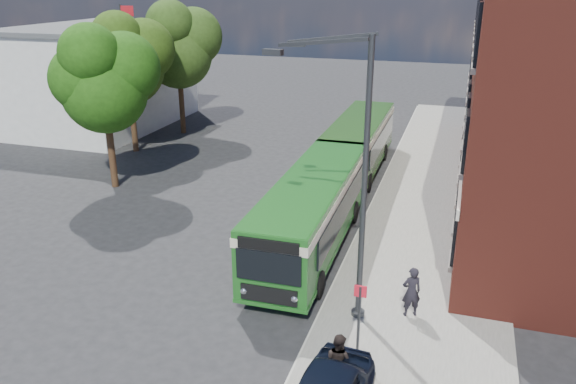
% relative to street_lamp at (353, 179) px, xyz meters
% --- Properties ---
extents(ground, '(120.00, 120.00, 0.00)m').
position_rel_street_lamp_xyz_m(ground, '(-4.84, 2.00, -4.79)').
color(ground, '#252528').
rests_on(ground, ground).
extents(pavement, '(6.00, 48.00, 0.15)m').
position_rel_street_lamp_xyz_m(pavement, '(2.16, 10.00, -4.72)').
color(pavement, gray).
rests_on(pavement, ground).
extents(kerb_line, '(0.12, 48.00, 0.01)m').
position_rel_street_lamp_xyz_m(kerb_line, '(-0.89, 10.00, -4.79)').
color(kerb_line, beige).
rests_on(kerb_line, ground).
extents(white_building, '(9.40, 13.40, 7.30)m').
position_rel_street_lamp_xyz_m(white_building, '(-22.84, 20.00, -1.13)').
color(white_building, silver).
rests_on(white_building, ground).
extents(flagpole, '(0.95, 0.10, 9.00)m').
position_rel_street_lamp_xyz_m(flagpole, '(-17.29, 15.00, 0.15)').
color(flagpole, '#353739').
rests_on(flagpole, ground).
extents(street_lamp, '(2.96, 2.38, 9.00)m').
position_rel_street_lamp_xyz_m(street_lamp, '(0.00, 0.00, 0.00)').
color(street_lamp, '#353739').
rests_on(street_lamp, ground).
extents(bus_stop_sign, '(0.35, 0.08, 2.52)m').
position_rel_street_lamp_xyz_m(bus_stop_sign, '(0.76, -2.20, -3.28)').
color(bus_stop_sign, '#353739').
rests_on(bus_stop_sign, ground).
extents(bus_front, '(2.78, 11.56, 3.02)m').
position_rel_street_lamp_xyz_m(bus_front, '(-2.44, 4.72, -2.96)').
color(bus_front, '#1E601E').
rests_on(bus_front, ground).
extents(bus_rear, '(2.67, 10.53, 3.02)m').
position_rel_street_lamp_xyz_m(bus_rear, '(-2.55, 15.02, -2.96)').
color(bus_rear, '#234C19').
rests_on(bus_rear, ground).
extents(pedestrian_a, '(0.75, 0.65, 1.73)m').
position_rel_street_lamp_xyz_m(pedestrian_a, '(1.97, 0.50, -3.78)').
color(pedestrian_a, black).
rests_on(pedestrian_a, pavement).
extents(pedestrian_b, '(0.93, 0.84, 1.58)m').
position_rel_street_lamp_xyz_m(pedestrian_b, '(0.47, -3.50, -3.85)').
color(pedestrian_b, black).
rests_on(pedestrian_b, pavement).
extents(tree_left, '(5.04, 4.79, 8.51)m').
position_rel_street_lamp_xyz_m(tree_left, '(-14.33, 8.41, 0.98)').
color(tree_left, '#372214').
rests_on(tree_left, ground).
extents(tree_mid, '(5.17, 4.91, 8.72)m').
position_rel_street_lamp_xyz_m(tree_mid, '(-16.87, 14.54, 1.13)').
color(tree_mid, '#372214').
rests_on(tree_mid, ground).
extents(tree_right, '(5.44, 5.18, 9.19)m').
position_rel_street_lamp_xyz_m(tree_right, '(-16.07, 19.56, 1.45)').
color(tree_right, '#372214').
rests_on(tree_right, ground).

